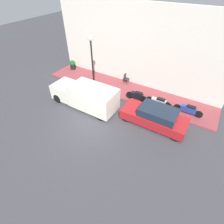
# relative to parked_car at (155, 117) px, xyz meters

# --- Properties ---
(ground_plane) EXTENTS (60.00, 60.00, 0.00)m
(ground_plane) POSITION_rel_parked_car_xyz_m (-2.26, 3.65, -0.65)
(ground_plane) COLOR #38383D
(sidewalk) EXTENTS (2.77, 14.89, 0.15)m
(sidewalk) POSITION_rel_parked_car_xyz_m (2.65, 3.65, -0.57)
(sidewalk) COLOR brown
(sidewalk) RESTS_ON ground_plane
(building_facade) EXTENTS (0.30, 14.89, 6.54)m
(building_facade) POSITION_rel_parked_car_xyz_m (4.19, 3.65, 2.62)
(building_facade) COLOR silver
(building_facade) RESTS_ON ground_plane
(parked_car) EXTENTS (1.71, 4.33, 1.35)m
(parked_car) POSITION_rel_parked_car_xyz_m (0.00, 0.00, 0.00)
(parked_car) COLOR maroon
(parked_car) RESTS_ON ground_plane
(delivery_van) EXTENTS (1.84, 5.25, 1.81)m
(delivery_van) POSITION_rel_parked_car_xyz_m (-0.76, 5.26, 0.28)
(delivery_van) COLOR silver
(delivery_van) RESTS_ON ground_plane
(motorcycle_black) EXTENTS (0.30, 1.80, 0.81)m
(motorcycle_black) POSITION_rel_parked_car_xyz_m (1.66, 2.09, -0.06)
(motorcycle_black) COLOR black
(motorcycle_black) RESTS_ON sidewalk
(scooter_silver) EXTENTS (0.30, 2.03, 0.81)m
(scooter_silver) POSITION_rel_parked_car_xyz_m (1.73, 0.36, -0.04)
(scooter_silver) COLOR #B7B7BF
(scooter_silver) RESTS_ON sidewalk
(motorcycle_blue) EXTENTS (0.30, 2.02, 0.75)m
(motorcycle_blue) POSITION_rel_parked_car_xyz_m (2.07, -1.71, -0.09)
(motorcycle_blue) COLOR navy
(motorcycle_blue) RESTS_ON sidewalk
(streetlamp) EXTENTS (0.38, 0.38, 4.30)m
(streetlamp) POSITION_rel_parked_car_xyz_m (1.64, 6.20, 2.53)
(streetlamp) COLOR black
(streetlamp) RESTS_ON sidewalk
(potted_plant) EXTENTS (0.59, 0.59, 0.91)m
(potted_plant) POSITION_rel_parked_car_xyz_m (3.32, 10.07, -0.03)
(potted_plant) COLOR black
(potted_plant) RESTS_ON sidewalk
(cafe_chair) EXTENTS (0.40, 0.40, 0.88)m
(cafe_chair) POSITION_rel_parked_car_xyz_m (3.63, 4.10, 0.00)
(cafe_chair) COLOR #262626
(cafe_chair) RESTS_ON sidewalk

